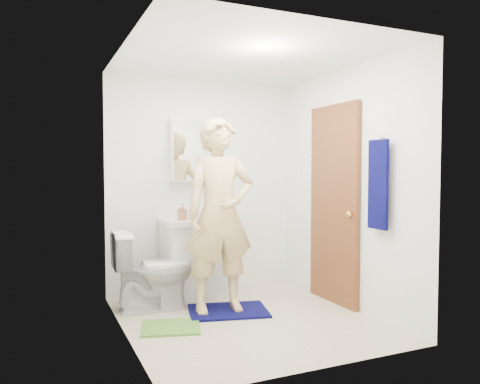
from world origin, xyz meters
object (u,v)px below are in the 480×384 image
towel (378,185)px  toothbrush_cup (220,213)px  vanity_cabinet (199,260)px  soap_dispenser (182,212)px  toilet (153,270)px  medicine_cabinet (192,150)px  man (220,215)px

towel → toothbrush_cup: 1.86m
vanity_cabinet → toothbrush_cup: toothbrush_cup is taller
soap_dispenser → toilet: bearing=-150.2°
toilet → toothbrush_cup: size_ratio=6.46×
medicine_cabinet → soap_dispenser: (-0.20, -0.28, -0.66)m
man → soap_dispenser: bearing=112.4°
towel → toilet: towel is taller
medicine_cabinet → man: medicine_cabinet is taller
toilet → toothbrush_cup: 1.07m
toilet → soap_dispenser: soap_dispenser is taller
toothbrush_cup → man: man is taller
medicine_cabinet → toothbrush_cup: bearing=-21.6°
vanity_cabinet → toothbrush_cup: size_ratio=6.55×
medicine_cabinet → soap_dispenser: medicine_cabinet is taller
vanity_cabinet → towel: size_ratio=1.00×
towel → soap_dispenser: size_ratio=4.59×
toothbrush_cup → medicine_cabinet: bearing=158.4°
vanity_cabinet → man: 0.84m
towel → vanity_cabinet: bearing=128.5°
vanity_cabinet → medicine_cabinet: (0.00, 0.22, 1.20)m
medicine_cabinet → toothbrush_cup: (0.29, -0.12, -0.70)m
soap_dispenser → toothbrush_cup: size_ratio=1.43×
vanity_cabinet → man: (-0.00, -0.64, 0.55)m
toilet → towel: bearing=-122.3°
man → medicine_cabinet: bearing=93.3°
medicine_cabinet → towel: bearing=-55.4°
towel → toilet: bearing=145.2°
vanity_cabinet → towel: (1.18, -1.48, 0.85)m
medicine_cabinet → towel: size_ratio=0.87×
medicine_cabinet → toilet: size_ratio=0.89×
toilet → soap_dispenser: bearing=-57.7°
towel → toilet: (-1.75, 1.22, -0.86)m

